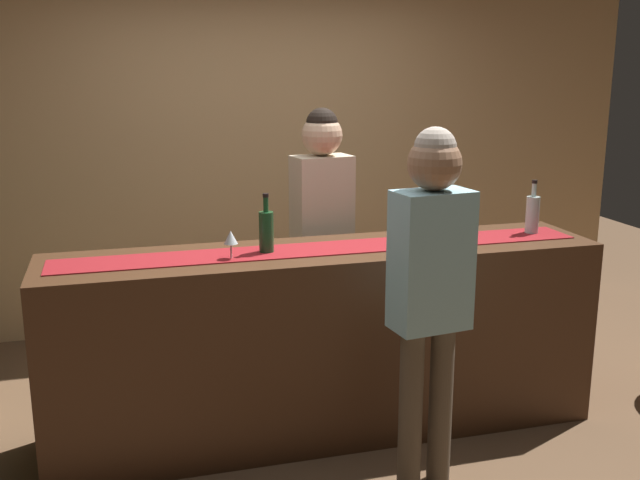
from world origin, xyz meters
TOP-DOWN VIEW (x-y plane):
  - ground_plane at (0.00, 0.00)m, footprint 10.00×10.00m
  - back_wall at (0.00, 1.90)m, footprint 6.00×0.12m
  - bar_counter at (0.00, 0.00)m, footprint 2.88×0.60m
  - counter_runner_cloth at (0.00, 0.00)m, footprint 2.74×0.28m
  - wine_bottle_green at (-0.31, 0.01)m, footprint 0.07×0.07m
  - wine_bottle_clear at (1.21, 0.03)m, footprint 0.07×0.07m
  - wine_glass_near_customer at (0.60, 0.01)m, footprint 0.07×0.07m
  - wine_glass_mid_counter at (-0.50, -0.07)m, footprint 0.07×0.07m
  - bartender at (0.14, 0.58)m, footprint 0.37×0.25m
  - customer_sipping at (0.29, -0.65)m, footprint 0.36×0.24m

SIDE VIEW (x-z plane):
  - ground_plane at x=0.00m, z-range 0.00..0.00m
  - bar_counter at x=0.00m, z-range 0.00..1.01m
  - counter_runner_cloth at x=0.00m, z-range 1.01..1.02m
  - customer_sipping at x=0.29m, z-range 0.20..1.88m
  - bartender at x=0.14m, z-range 0.20..1.89m
  - wine_glass_near_customer at x=0.60m, z-range 1.04..1.19m
  - wine_glass_mid_counter at x=-0.50m, z-range 1.04..1.19m
  - wine_bottle_green at x=-0.31m, z-range 0.97..1.27m
  - wine_bottle_clear at x=1.21m, z-range 0.97..1.27m
  - back_wall at x=0.00m, z-range 0.00..2.90m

